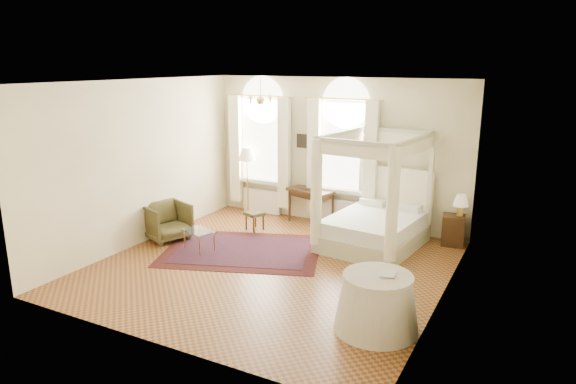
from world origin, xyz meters
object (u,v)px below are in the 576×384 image
(nightstand, at_px, (453,230))
(writing_desk, at_px, (311,194))
(stool, at_px, (255,215))
(canopy_bed, at_px, (374,222))
(floor_lamp, at_px, (247,157))
(side_table, at_px, (377,303))
(armchair, at_px, (167,221))
(coffee_table, at_px, (199,232))

(nightstand, relative_size, writing_desk, 0.53)
(stool, bearing_deg, canopy_bed, 4.34)
(floor_lamp, xyz_separation_m, side_table, (4.58, -3.98, -1.00))
(nightstand, distance_m, armchair, 5.89)
(canopy_bed, relative_size, stool, 5.01)
(stool, bearing_deg, floor_lamp, 128.30)
(writing_desk, xyz_separation_m, side_table, (2.88, -3.98, -0.29))
(nightstand, height_order, side_table, side_table)
(nightstand, xyz_separation_m, stool, (-4.06, -1.04, 0.03))
(coffee_table, height_order, side_table, side_table)
(writing_desk, height_order, side_table, side_table)
(canopy_bed, distance_m, writing_desk, 1.97)
(nightstand, xyz_separation_m, armchair, (-5.37, -2.41, 0.07))
(armchair, height_order, floor_lamp, floor_lamp)
(armchair, relative_size, side_table, 0.72)
(canopy_bed, bearing_deg, side_table, -70.69)
(stool, distance_m, side_table, 4.78)
(floor_lamp, bearing_deg, canopy_bed, -13.51)
(nightstand, relative_size, armchair, 0.73)
(coffee_table, xyz_separation_m, floor_lamp, (-0.51, 2.64, 1.02))
(stool, xyz_separation_m, coffee_table, (-0.30, -1.60, 0.03))
(coffee_table, xyz_separation_m, side_table, (4.07, -1.34, 0.02))
(stool, relative_size, side_table, 0.39)
(writing_desk, bearing_deg, coffee_table, -114.22)
(stool, distance_m, coffee_table, 1.63)
(nightstand, relative_size, floor_lamp, 0.38)
(canopy_bed, relative_size, coffee_table, 3.24)
(armchair, bearing_deg, side_table, -86.14)
(canopy_bed, relative_size, nightstand, 3.66)
(canopy_bed, distance_m, stool, 2.67)
(floor_lamp, relative_size, side_table, 1.38)
(nightstand, bearing_deg, armchair, -155.84)
(stool, relative_size, coffee_table, 0.65)
(writing_desk, height_order, coffee_table, writing_desk)
(canopy_bed, relative_size, writing_desk, 1.94)
(writing_desk, distance_m, floor_lamp, 1.84)
(side_table, bearing_deg, stool, 141.96)
(writing_desk, bearing_deg, floor_lamp, 180.00)
(nightstand, height_order, floor_lamp, floor_lamp)
(writing_desk, xyz_separation_m, armchair, (-2.19, -2.41, -0.30))
(armchair, bearing_deg, floor_lamp, 9.66)
(writing_desk, height_order, armchair, writing_desk)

